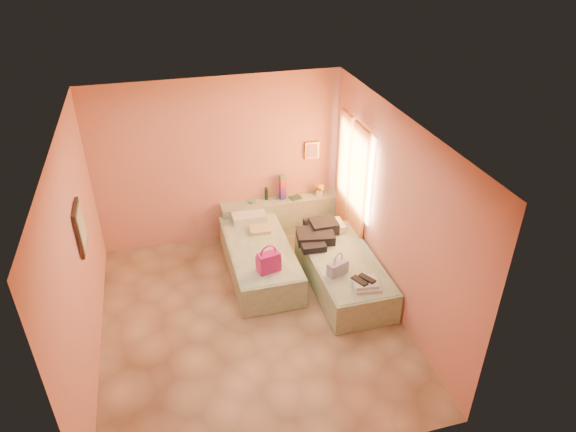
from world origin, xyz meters
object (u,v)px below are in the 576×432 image
blue_handbag (338,268)px  towel_stack (367,284)px  bed_left (260,259)px  bed_right (343,272)px  magenta_handbag (268,262)px  flower_vase (319,189)px  headboard_ledge (281,216)px  water_bottle (266,194)px  green_book (295,198)px

blue_handbag → towel_stack: 0.48m
bed_left → blue_handbag: 1.38m
bed_left → towel_stack: bearing=-48.8°
bed_left → bed_right: 1.31m
bed_left → magenta_handbag: (-0.00, -0.65, 0.40)m
flower_vase → headboard_ledge: bearing=178.3°
bed_left → bed_right: same height
flower_vase → blue_handbag: 2.05m
water_bottle → bed_right: bearing=-67.0°
water_bottle → flower_vase: bearing=-6.2°
magenta_handbag → blue_handbag: (0.92, -0.33, -0.05)m
flower_vase → towel_stack: (-0.10, -2.40, -0.23)m
bed_left → water_bottle: water_bottle is taller
green_book → flower_vase: bearing=-14.3°
headboard_ledge → bed_right: (0.52, -1.70, -0.08)m
water_bottle → blue_handbag: (0.53, -2.10, -0.16)m
bed_right → magenta_handbag: (-1.14, 0.00, 0.40)m
headboard_ledge → bed_right: 1.78m
bed_right → flower_vase: (0.16, 1.68, 0.53)m
headboard_ledge → magenta_handbag: 1.83m
headboard_ledge → flower_vase: (0.69, -0.02, 0.46)m
bed_right → magenta_handbag: size_ratio=6.20×
bed_left → blue_handbag: size_ratio=6.55×
bed_right → blue_handbag: (-0.22, -0.32, 0.35)m
bed_right → green_book: size_ratio=10.66×
flower_vase → magenta_handbag: bearing=-127.8°
water_bottle → blue_handbag: size_ratio=0.72×
bed_right → towel_stack: bearing=-85.5°
water_bottle → green_book: 0.50m
blue_handbag → bed_right: bearing=33.8°
headboard_ledge → green_book: bearing=-4.1°
headboard_ledge → blue_handbag: bearing=-81.5°
bed_right → flower_vase: flower_vase is taller
headboard_ledge → magenta_handbag: size_ratio=6.35×
bed_right → green_book: bearing=99.2°
green_book → magenta_handbag: (-0.87, -1.68, -0.01)m
water_bottle → towel_stack: 2.63m
bed_right → blue_handbag: 0.52m
headboard_ledge → flower_vase: bearing=-1.7°
magenta_handbag → towel_stack: (1.20, -0.72, -0.10)m
bed_right → towel_stack: 0.78m
bed_left → water_bottle: size_ratio=9.10×
headboard_ledge → magenta_handbag: magenta_handbag is taller
green_book → towel_stack: size_ratio=0.54×
flower_vase → blue_handbag: bearing=-100.8°
bed_left → bed_right: bearing=-29.7°
bed_left → blue_handbag: blue_handbag is taller
green_book → flower_vase: (0.43, -0.00, 0.12)m
towel_stack → bed_left: bearing=131.1°
bed_right → green_book: 1.75m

